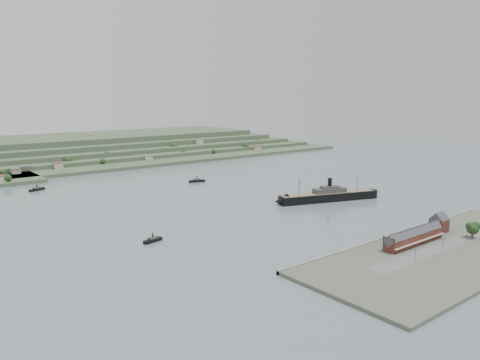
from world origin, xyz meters
TOP-DOWN VIEW (x-y plane):
  - ground at (0.00, 0.00)m, footprint 1400.00×1400.00m
  - near_shore at (0.00, -186.75)m, footprint 220.00×80.00m
  - terrace_row at (-10.00, -168.02)m, footprint 55.60×9.80m
  - gabled_building at (27.50, -164.00)m, footprint 10.40×10.18m
  - far_peninsula at (27.91, 393.10)m, footprint 760.00×309.00m
  - steamship at (44.10, -46.44)m, footprint 102.08×43.23m
  - tugboat at (-135.17, -56.14)m, footprint 13.84×6.13m
  - ferry_west at (-146.83, 166.69)m, footprint 16.87×10.42m
  - ferry_east at (5.13, 105.17)m, footprint 18.27×9.96m
  - fig_tree at (32.15, -185.37)m, footprint 10.00×8.66m

SIDE VIEW (x-z plane):
  - ground at x=0.00m, z-range 0.00..0.00m
  - near_shore at x=0.00m, z-range -0.29..2.31m
  - tugboat at x=-135.17m, z-range -1.54..4.49m
  - ferry_west at x=-146.83m, z-range -1.59..4.55m
  - ferry_east at x=5.13m, z-range -1.71..4.89m
  - steamship at x=44.10m, z-range -7.97..17.29m
  - terrace_row at x=-10.00m, z-range 1.30..12.38m
  - gabled_building at x=27.50m, z-range 1.14..15.23m
  - fig_tree at x=32.15m, z-range 3.23..14.39m
  - far_peninsula at x=27.91m, z-range -3.12..26.88m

